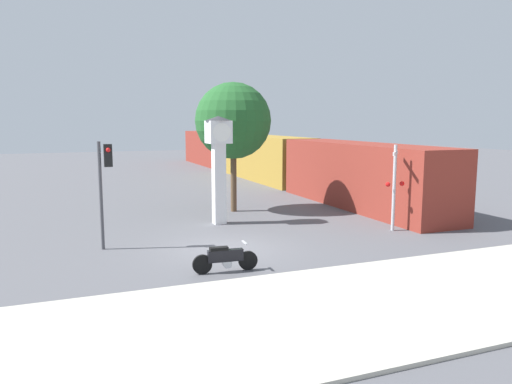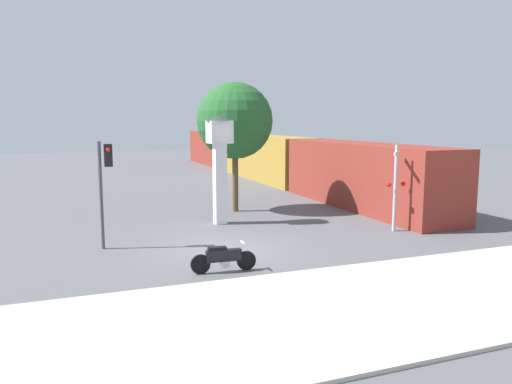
# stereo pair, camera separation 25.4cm
# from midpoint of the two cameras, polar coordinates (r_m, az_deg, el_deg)

# --- Properties ---
(ground_plane) EXTENTS (120.00, 120.00, 0.00)m
(ground_plane) POSITION_cam_midpoint_polar(r_m,az_deg,el_deg) (18.11, -3.89, -6.54)
(ground_plane) COLOR #56565B
(sidewalk_strip) EXTENTS (36.00, 6.00, 0.10)m
(sidewalk_strip) POSITION_cam_midpoint_polar(r_m,az_deg,el_deg) (12.29, 5.81, -13.58)
(sidewalk_strip) COLOR #BCB7A8
(sidewalk_strip) RESTS_ON ground_plane
(motorcycle) EXTENTS (2.04, 0.44, 0.90)m
(motorcycle) POSITION_cam_midpoint_polar(r_m,az_deg,el_deg) (15.37, -4.02, -7.56)
(motorcycle) COLOR black
(motorcycle) RESTS_ON ground_plane
(clock_tower) EXTENTS (1.19, 1.19, 4.79)m
(clock_tower) POSITION_cam_midpoint_polar(r_m,az_deg,el_deg) (22.09, -4.62, 4.45)
(clock_tower) COLOR white
(clock_tower) RESTS_ON ground_plane
(freight_train) EXTENTS (2.80, 40.08, 3.40)m
(freight_train) POSITION_cam_midpoint_polar(r_m,az_deg,el_deg) (39.14, 0.75, 3.95)
(freight_train) COLOR maroon
(freight_train) RESTS_ON ground_plane
(traffic_light) EXTENTS (0.50, 0.35, 3.87)m
(traffic_light) POSITION_cam_midpoint_polar(r_m,az_deg,el_deg) (18.46, -17.30, 1.84)
(traffic_light) COLOR #47474C
(traffic_light) RESTS_ON ground_plane
(railroad_crossing_signal) EXTENTS (0.90, 0.82, 3.61)m
(railroad_crossing_signal) POSITION_cam_midpoint_polar(r_m,az_deg,el_deg) (21.46, 15.21, 0.87)
(railroad_crossing_signal) COLOR #B7B7BC
(railroad_crossing_signal) RESTS_ON ground_plane
(street_tree) EXTENTS (3.80, 3.80, 6.48)m
(street_tree) POSITION_cam_midpoint_polar(r_m,az_deg,el_deg) (25.08, -2.91, 8.10)
(street_tree) COLOR brown
(street_tree) RESTS_ON ground_plane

